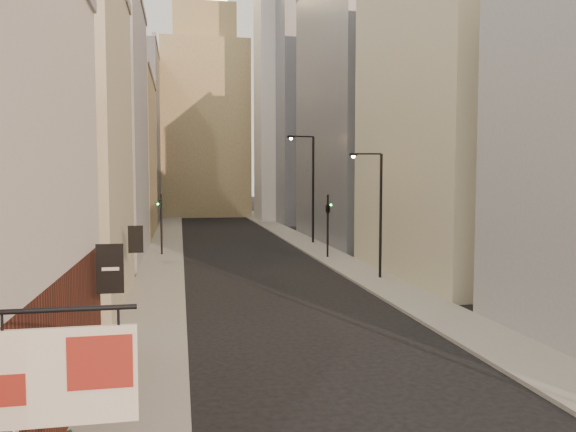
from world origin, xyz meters
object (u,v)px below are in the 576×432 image
(clock_tower, at_px, (204,109))
(streetlamp_far, at_px, (311,183))
(white_tower, at_px, (285,93))
(traffic_light_left, at_px, (161,210))
(streetlamp_mid, at_px, (377,208))
(traffic_light_right, at_px, (328,210))

(clock_tower, distance_m, streetlamp_far, 46.05)
(white_tower, bearing_deg, clock_tower, 128.16)
(clock_tower, bearing_deg, traffic_light_left, -96.57)
(white_tower, relative_size, streetlamp_far, 4.07)
(streetlamp_mid, height_order, streetlamp_far, streetlamp_far)
(streetlamp_far, xyz_separation_m, traffic_light_right, (-0.89, -9.65, -2.05))
(traffic_light_left, xyz_separation_m, traffic_light_right, (12.73, -4.01, 0.10))
(traffic_light_right, bearing_deg, traffic_light_left, -26.95)
(clock_tower, relative_size, streetlamp_far, 4.40)
(streetlamp_mid, xyz_separation_m, streetlamp_far, (0.21, 18.86, 1.36))
(streetlamp_mid, bearing_deg, traffic_light_left, 143.01)
(clock_tower, distance_m, white_tower, 17.83)
(white_tower, xyz_separation_m, traffic_light_right, (-3.97, -39.46, -14.83))
(streetlamp_far, height_order, traffic_light_right, streetlamp_far)
(traffic_light_left, height_order, traffic_light_right, same)
(traffic_light_left, bearing_deg, streetlamp_far, -135.06)
(streetlamp_far, bearing_deg, streetlamp_mid, -100.52)
(traffic_light_right, bearing_deg, streetlamp_mid, 84.82)
(streetlamp_far, bearing_deg, white_tower, 74.21)
(traffic_light_left, bearing_deg, streetlamp_mid, 157.86)
(clock_tower, height_order, streetlamp_far, clock_tower)
(streetlamp_far, relative_size, traffic_light_left, 2.04)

